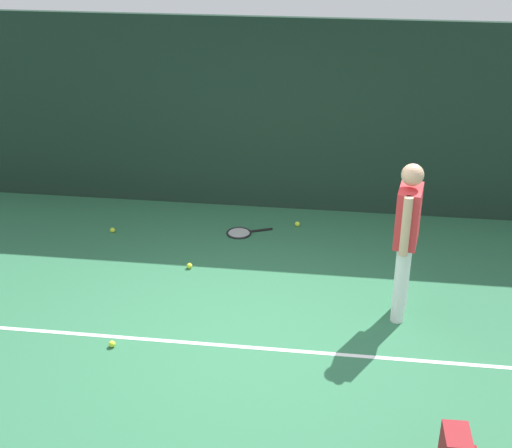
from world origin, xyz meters
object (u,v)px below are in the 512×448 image
tennis_racket (241,233)px  tennis_ball_by_fence (297,224)px  tennis_ball_near_player (113,230)px  tennis_player (407,233)px  tennis_ball_far_left (112,344)px  tennis_ball_mid_court (189,266)px

tennis_racket → tennis_ball_by_fence: 0.77m
tennis_ball_near_player → tennis_player: bearing=-22.0°
tennis_ball_near_player → tennis_ball_far_left: (0.76, -2.40, 0.00)m
tennis_player → tennis_ball_by_fence: tennis_player is taller
tennis_ball_by_fence → tennis_ball_mid_court: size_ratio=1.00×
tennis_ball_near_player → tennis_ball_by_fence: size_ratio=1.00×
tennis_ball_by_fence → tennis_ball_far_left: size_ratio=1.00×
tennis_player → tennis_ball_near_player: bearing=-102.9°
tennis_player → tennis_ball_near_player: size_ratio=25.76×
tennis_ball_near_player → tennis_ball_far_left: size_ratio=1.00×
tennis_racket → tennis_ball_mid_court: size_ratio=9.59×
tennis_ball_mid_court → tennis_player: bearing=-15.4°
tennis_ball_by_fence → tennis_ball_far_left: (-1.60, -2.90, 0.00)m
tennis_racket → tennis_ball_far_left: tennis_ball_far_left is taller
tennis_ball_mid_court → tennis_ball_far_left: 1.68m
tennis_ball_by_fence → tennis_ball_mid_court: same height
tennis_ball_near_player → tennis_ball_far_left: 2.52m
tennis_racket → tennis_ball_by_fence: tennis_ball_by_fence is taller
tennis_player → tennis_racket: size_ratio=2.68×
tennis_player → tennis_ball_by_fence: 2.47m
tennis_ball_by_fence → tennis_ball_near_player: bearing=-168.2°
tennis_ball_by_fence → tennis_ball_mid_court: (-1.17, -1.28, 0.00)m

